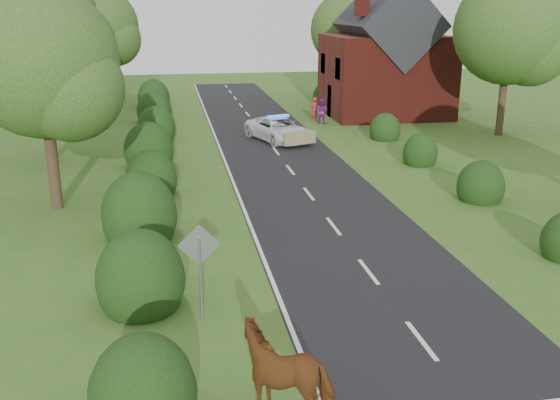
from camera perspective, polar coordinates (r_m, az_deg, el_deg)
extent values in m
plane|color=#376522|center=(15.36, 12.78, -12.48)|extent=(120.00, 120.00, 0.00)
cube|color=black|center=(28.73, 1.33, 2.26)|extent=(6.00, 70.00, 0.02)
cube|color=white|center=(15.35, 12.79, -12.39)|extent=(0.12, 1.80, 0.01)
cube|color=white|center=(18.68, 8.09, -6.49)|extent=(0.12, 1.80, 0.01)
cube|color=white|center=(22.23, 4.92, -2.39)|extent=(0.12, 1.80, 0.01)
cube|color=white|center=(25.91, 2.64, 0.57)|extent=(0.12, 1.80, 0.01)
cube|color=white|center=(29.68, 0.94, 2.79)|extent=(0.12, 1.80, 0.01)
cube|color=white|center=(33.49, -0.38, 4.50)|extent=(0.12, 1.80, 0.01)
cube|color=white|center=(37.35, -1.43, 5.85)|extent=(0.12, 1.80, 0.01)
cube|color=white|center=(41.24, -2.29, 6.96)|extent=(0.12, 1.80, 0.01)
cube|color=white|center=(45.14, -3.00, 7.87)|extent=(0.12, 1.80, 0.01)
cube|color=white|center=(49.06, -3.61, 8.63)|extent=(0.12, 1.80, 0.01)
cube|color=white|center=(52.99, -4.12, 9.28)|extent=(0.12, 1.80, 0.01)
cube|color=white|center=(56.93, -4.57, 9.84)|extent=(0.12, 1.80, 0.01)
cube|color=white|center=(60.88, -4.96, 10.33)|extent=(0.12, 1.80, 0.01)
cube|color=white|center=(28.31, -4.44, 2.01)|extent=(0.12, 70.00, 0.01)
ellipsoid|color=black|center=(12.30, -12.41, -17.09)|extent=(2.00, 2.10, 2.40)
ellipsoid|color=black|center=(16.65, -12.62, -7.13)|extent=(2.30, 2.41, 2.70)
ellipsoid|color=black|center=(21.29, -12.74, -1.40)|extent=(2.50, 2.62, 3.00)
ellipsoid|color=black|center=(26.10, -11.68, 1.86)|extent=(2.10, 2.20, 2.50)
ellipsoid|color=black|center=(30.93, -11.91, 4.44)|extent=(2.40, 2.52, 2.80)
ellipsoid|color=black|center=(36.81, -11.24, 6.45)|extent=(2.20, 2.31, 2.60)
ellipsoid|color=black|center=(42.72, -11.43, 7.97)|extent=(2.30, 2.41, 2.70)
ellipsoid|color=black|center=(48.65, -11.47, 9.13)|extent=(2.40, 2.52, 2.80)
ellipsoid|color=black|center=(26.22, 17.87, 1.19)|extent=(1.90, 2.00, 2.10)
ellipsoid|color=black|center=(31.42, 12.69, 4.18)|extent=(1.70, 1.78, 2.00)
ellipsoid|color=black|center=(37.00, 9.58, 6.33)|extent=(1.80, 1.89, 2.00)
ellipsoid|color=black|center=(50.16, 3.99, 9.43)|extent=(1.70, 1.78, 2.00)
cylinder|color=#332316|center=(25.19, -20.12, 3.62)|extent=(0.44, 0.44, 3.96)
sphere|color=#1F3F16|center=(24.64, -21.00, 11.76)|extent=(5.60, 5.60, 5.60)
sphere|color=#56792E|center=(24.03, -18.68, 9.71)|extent=(3.92, 3.92, 3.92)
cylinder|color=#332316|center=(33.20, -20.48, 6.53)|extent=(0.44, 0.44, 3.74)
sphere|color=#1F3F16|center=(32.78, -21.12, 12.36)|extent=(5.60, 5.60, 5.60)
sphere|color=#56792E|center=(32.14, -19.39, 10.93)|extent=(3.92, 3.92, 3.92)
cylinder|color=#332316|center=(43.12, -20.35, 9.58)|extent=(0.44, 0.44, 4.84)
sphere|color=#1F3F16|center=(42.82, -20.99, 15.41)|extent=(6.80, 6.80, 6.80)
sphere|color=#56792E|center=(41.99, -19.34, 14.04)|extent=(4.76, 4.76, 4.76)
cylinder|color=#332316|center=(52.68, -15.81, 10.90)|extent=(0.44, 0.44, 4.18)
sphere|color=#1F3F16|center=(52.42, -16.16, 15.02)|extent=(6.00, 6.00, 6.00)
sphere|color=#56792E|center=(51.77, -14.95, 14.03)|extent=(4.20, 4.20, 4.20)
cylinder|color=#332316|center=(39.73, 19.65, 8.74)|extent=(0.44, 0.44, 4.40)
sphere|color=#1F3F16|center=(39.39, 20.26, 14.49)|extent=(6.40, 6.40, 6.40)
sphere|color=#56792E|center=(39.45, 22.02, 12.84)|extent=(4.48, 4.48, 4.48)
cylinder|color=#332316|center=(52.53, 6.08, 11.31)|extent=(0.44, 0.44, 3.96)
sphere|color=#1F3F16|center=(52.27, 6.21, 15.23)|extent=(6.00, 6.00, 6.00)
sphere|color=#56792E|center=(52.04, 7.51, 14.18)|extent=(4.20, 4.20, 4.20)
cylinder|color=gray|center=(15.57, -7.27, -7.17)|extent=(0.08, 0.08, 2.20)
cube|color=gray|center=(15.22, -7.40, -4.09)|extent=(1.06, 0.04, 1.06)
cube|color=maroon|center=(45.03, 9.59, 11.13)|extent=(8.00, 7.00, 5.50)
cube|color=black|center=(44.79, 9.82, 15.52)|extent=(5.94, 7.40, 5.94)
cube|color=maroon|center=(42.08, 7.52, 17.41)|extent=(0.80, 0.80, 1.60)
imported|color=#5A3110|center=(12.32, 0.74, -15.88)|extent=(2.50, 1.92, 1.57)
imported|color=white|center=(36.04, -0.19, 6.48)|extent=(3.71, 5.30, 1.34)
cube|color=yellow|center=(33.99, 1.85, 5.68)|extent=(1.91, 0.72, 0.74)
cube|color=blue|center=(35.91, -0.19, 7.66)|extent=(1.35, 0.71, 0.14)
imported|color=#B6242E|center=(42.19, 3.16, 8.26)|extent=(0.70, 0.62, 1.61)
imported|color=#6D247E|center=(41.40, 3.81, 8.08)|extent=(0.99, 0.94, 1.62)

